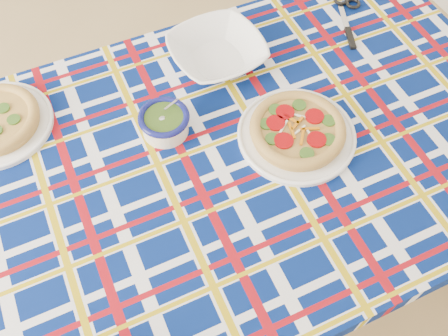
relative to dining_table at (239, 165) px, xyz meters
name	(u,v)px	position (x,y,z in m)	size (l,w,h in m)	color
floor	(64,246)	(-0.52, 0.31, -0.60)	(4.00, 4.00, 0.00)	#93784B
dining_table	(239,165)	(0.00, 0.00, 0.00)	(1.45, 0.93, 0.67)	brown
tablecloth	(239,161)	(0.00, 0.00, 0.02)	(1.45, 0.92, 0.09)	#051857
main_focaccia_plate	(298,130)	(0.14, -0.03, 0.10)	(0.29, 0.29, 0.06)	#B4883F
pesto_bowl	(164,121)	(-0.13, 0.13, 0.10)	(0.12, 0.12, 0.07)	#243E11
serving_bowl	(217,52)	(0.08, 0.28, 0.10)	(0.24, 0.24, 0.06)	white
table_knife	(344,16)	(0.47, 0.28, 0.07)	(0.20, 0.02, 0.01)	silver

